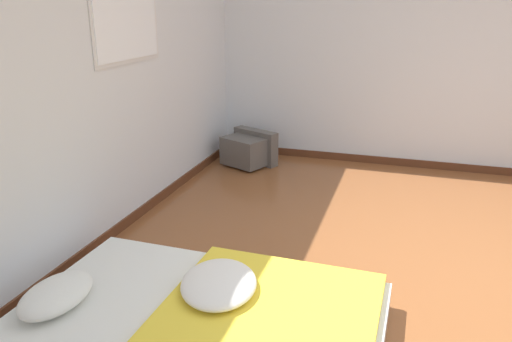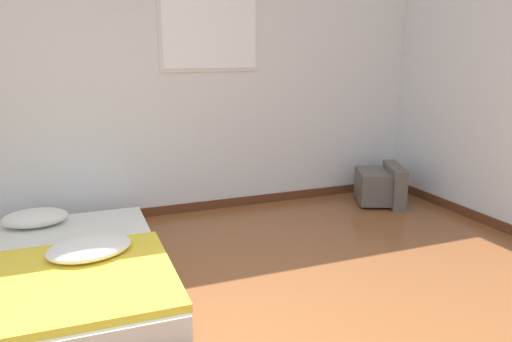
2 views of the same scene
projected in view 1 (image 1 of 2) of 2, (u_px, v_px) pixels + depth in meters
The scene contains 5 objects.
ground_plane at pixel (486, 307), 3.22m from camera, with size 20.00×20.00×0.00m, color brown.
wall_back at pixel (82, 85), 3.64m from camera, with size 8.13×0.08×2.60m.
wall_right at pixel (474, 58), 5.41m from camera, with size 0.08×8.15×2.60m.
mattress_bed at pixel (204, 319), 2.91m from camera, with size 1.34×2.10×0.32m.
crt_tv at pixel (248, 149), 5.95m from camera, with size 0.62×0.68×0.41m.
Camera 1 is at (-3.08, 0.58, 1.88)m, focal length 35.00 mm.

